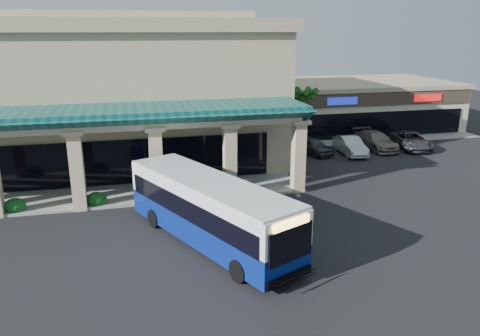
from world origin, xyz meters
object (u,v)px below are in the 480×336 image
object	(u,v)px
pedestrian	(298,210)
car_gray	(411,140)
car_silver	(313,146)
car_white	(350,146)
car_red	(376,140)
transit_bus	(210,212)

from	to	relation	value
pedestrian	car_gray	bearing A→B (deg)	-38.64
car_silver	car_gray	world-z (taller)	car_gray
pedestrian	car_white	distance (m)	16.24
car_red	car_silver	bearing A→B (deg)	-179.98
transit_bus	car_silver	distance (m)	18.93
car_silver	car_red	world-z (taller)	car_red
pedestrian	car_red	size ratio (longest dim) A/B	0.34
car_silver	car_red	bearing A→B (deg)	-14.55
pedestrian	car_silver	world-z (taller)	pedestrian
transit_bus	car_silver	world-z (taller)	transit_bus
pedestrian	car_red	bearing A→B (deg)	-31.04
car_red	car_gray	distance (m)	3.21
pedestrian	car_white	size ratio (longest dim) A/B	0.39
car_white	car_red	xyz separation A→B (m)	(3.00, 1.12, 0.01)
transit_bus	car_white	size ratio (longest dim) A/B	2.58
transit_bus	car_gray	bearing A→B (deg)	10.40
car_red	car_gray	world-z (taller)	car_red
car_gray	car_silver	bearing A→B (deg)	-171.50
transit_bus	car_silver	xyz separation A→B (m)	(11.53, 14.98, -0.93)
car_silver	car_gray	bearing A→B (deg)	-19.13
pedestrian	car_gray	distance (m)	20.84
car_red	car_gray	size ratio (longest dim) A/B	1.00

